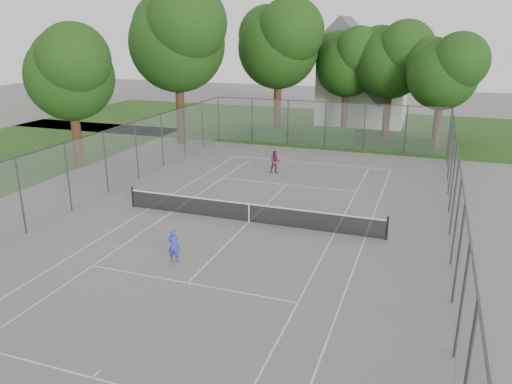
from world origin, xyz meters
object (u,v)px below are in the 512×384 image
(tennis_net, at_px, (249,212))
(woman_player, at_px, (275,162))
(house, at_px, (363,82))
(girl_player, at_px, (174,246))

(tennis_net, height_order, woman_player, woman_player)
(tennis_net, distance_m, house, 28.76)
(tennis_net, height_order, house, house)
(tennis_net, relative_size, house, 1.29)
(house, xyz_separation_m, woman_player, (-2.55, -19.90, -3.28))
(woman_player, bearing_deg, tennis_net, -103.77)
(tennis_net, distance_m, girl_player, 5.16)
(house, relative_size, woman_player, 6.86)
(girl_player, distance_m, woman_player, 13.61)
(house, distance_m, woman_player, 20.33)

